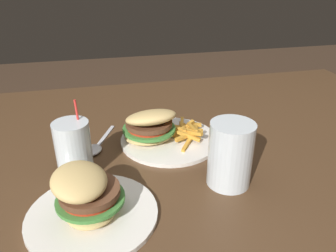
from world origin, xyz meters
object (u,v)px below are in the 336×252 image
Objects in this scene: meal_plate_near at (158,130)px; spoon at (94,149)px; meal_plate_far at (89,201)px; beer_glass at (230,156)px; juice_glass at (74,152)px.

meal_plate_near is 0.17m from spoon.
meal_plate_near is 1.06× the size of meal_plate_far.
spoon is (0.17, 0.01, -0.03)m from meal_plate_near.
beer_glass is 0.30m from meal_plate_far.
beer_glass is 0.81× the size of juice_glass.
juice_glass reaches higher than meal_plate_far.
meal_plate_near is at bearing -152.35° from juice_glass.
juice_glass is 0.12m from spoon.
beer_glass is (-0.12, 0.21, 0.03)m from meal_plate_near.
juice_glass reaches higher than beer_glass.
meal_plate_far is (0.30, 0.04, -0.03)m from beer_glass.
meal_plate_far reaches higher than meal_plate_near.
meal_plate_far is at bearing 8.54° from beer_glass.
beer_glass is 0.58× the size of meal_plate_far.
juice_glass is 0.72× the size of meal_plate_far.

